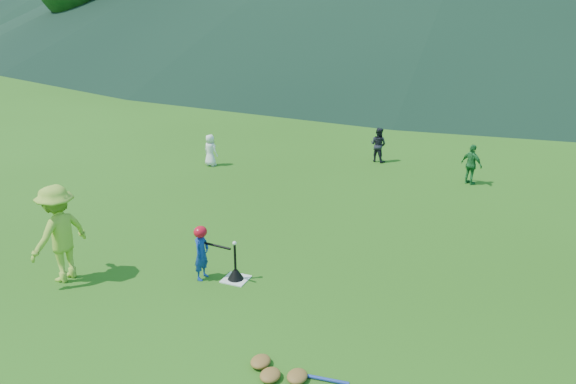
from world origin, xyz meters
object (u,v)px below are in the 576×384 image
at_px(batter_child, 202,253).
at_px(equipment_pile, 297,377).
at_px(fielder_a, 210,150).
at_px(home_plate, 236,279).
at_px(adult_coach, 59,234).
at_px(fielder_b, 378,145).
at_px(batting_tee, 236,273).
at_px(fielder_c, 471,165).

height_order(batter_child, equipment_pile, batter_child).
bearing_deg(fielder_a, equipment_pile, 139.19).
xyz_separation_m(fielder_a, equipment_pile, (6.21, -8.40, -0.42)).
distance_m(home_plate, batter_child, 0.79).
xyz_separation_m(adult_coach, fielder_b, (3.44, 9.76, -0.37)).
xyz_separation_m(home_plate, equipment_pile, (2.11, -2.22, 0.06)).
height_order(home_plate, adult_coach, adult_coach).
xyz_separation_m(home_plate, batting_tee, (0.00, 0.00, 0.12)).
bearing_deg(adult_coach, fielder_a, -164.51).
bearing_deg(fielder_b, fielder_c, 172.82).
height_order(fielder_c, batting_tee, fielder_c).
xyz_separation_m(fielder_c, batting_tee, (-3.41, -7.40, -0.43)).
bearing_deg(fielder_c, fielder_a, 41.05).
bearing_deg(adult_coach, batting_tee, 118.37).
bearing_deg(fielder_c, batting_tee, 97.12).
height_order(fielder_b, fielder_c, fielder_c).
bearing_deg(batting_tee, fielder_a, 123.56).
bearing_deg(equipment_pile, batter_child, 142.89).
distance_m(home_plate, fielder_b, 8.61).
bearing_deg(batter_child, fielder_c, -27.00).
xyz_separation_m(fielder_a, fielder_b, (4.61, 2.40, 0.06)).
bearing_deg(fielder_c, adult_coach, 85.38).
height_order(home_plate, batting_tee, batting_tee).
height_order(batter_child, fielder_b, fielder_b).
distance_m(home_plate, fielder_c, 8.16).
relative_size(home_plate, batting_tee, 0.66).
bearing_deg(fielder_c, batter_child, 94.04).
bearing_deg(fielder_b, equipment_pile, 113.48).
distance_m(adult_coach, fielder_a, 7.46).
bearing_deg(fielder_c, fielder_b, 9.61).
relative_size(batter_child, fielder_b, 0.94).
distance_m(fielder_b, batting_tee, 8.61).
distance_m(home_plate, adult_coach, 3.28).
distance_m(home_plate, batting_tee, 0.12).
relative_size(adult_coach, equipment_pile, 1.01).
bearing_deg(batter_child, fielder_b, -6.33).
xyz_separation_m(fielder_b, batting_tee, (-0.51, -8.58, -0.41)).
bearing_deg(batter_child, equipment_pile, -126.31).
bearing_deg(fielder_b, home_plate, 101.68).
bearing_deg(adult_coach, fielder_b, 167.07).
xyz_separation_m(batter_child, adult_coach, (-2.34, -1.00, 0.40)).
height_order(batting_tee, equipment_pile, batting_tee).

